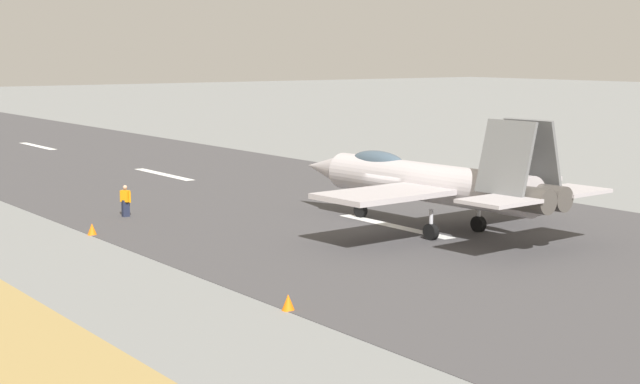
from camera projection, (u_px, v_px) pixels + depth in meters
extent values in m
plane|color=slate|center=(389.00, 225.00, 48.12)|extent=(400.00, 400.00, 0.00)
cube|color=#414041|center=(389.00, 225.00, 48.11)|extent=(240.00, 26.00, 0.02)
cube|color=white|center=(394.00, 226.00, 47.83)|extent=(8.00, 0.70, 0.00)
cube|color=white|center=(164.00, 174.00, 67.87)|extent=(8.00, 0.70, 0.00)
cube|color=white|center=(37.00, 146.00, 88.04)|extent=(8.00, 0.70, 0.00)
cylinder|color=#B1AAAC|center=(428.00, 182.00, 46.42)|extent=(12.55, 2.64, 1.83)
cone|color=#B1AAAC|center=(325.00, 168.00, 52.29)|extent=(2.97, 1.74, 1.56)
ellipsoid|color=#3F5160|center=(378.00, 162.00, 49.01)|extent=(3.66, 1.33, 1.10)
cylinder|color=#47423D|center=(528.00, 199.00, 41.18)|extent=(2.27, 1.24, 1.10)
cylinder|color=#47423D|center=(544.00, 197.00, 41.87)|extent=(2.27, 1.24, 1.10)
cube|color=#B1AAAC|center=(383.00, 194.00, 43.28)|extent=(3.77, 5.99, 0.24)
cube|color=#B1AAAC|center=(497.00, 180.00, 48.05)|extent=(3.77, 5.99, 0.24)
cube|color=#B1AAAC|center=(499.00, 201.00, 40.00)|extent=(2.58, 2.95, 0.16)
cube|color=#B1AAAC|center=(571.00, 191.00, 43.01)|extent=(2.58, 2.95, 0.16)
cube|color=slate|center=(506.00, 158.00, 41.45)|extent=(2.66, 1.11, 3.14)
cube|color=slate|center=(533.00, 155.00, 42.58)|extent=(2.66, 1.11, 3.14)
cylinder|color=silver|center=(361.00, 204.00, 50.32)|extent=(0.18, 0.18, 1.40)
cylinder|color=black|center=(360.00, 210.00, 50.36)|extent=(0.78, 0.35, 0.76)
cylinder|color=silver|center=(431.00, 225.00, 44.27)|extent=(0.18, 0.18, 1.40)
cylinder|color=black|center=(431.00, 232.00, 44.31)|extent=(0.78, 0.35, 0.76)
cylinder|color=silver|center=(479.00, 217.00, 46.27)|extent=(0.18, 0.18, 1.40)
cylinder|color=black|center=(478.00, 224.00, 46.32)|extent=(0.78, 0.35, 0.76)
cube|color=#1E2338|center=(126.00, 208.00, 50.52)|extent=(0.24, 0.36, 0.88)
cube|color=orange|center=(125.00, 196.00, 50.43)|extent=(0.52, 0.44, 0.60)
sphere|color=tan|center=(125.00, 187.00, 50.36)|extent=(0.22, 0.22, 0.22)
cylinder|color=orange|center=(130.00, 197.00, 50.29)|extent=(0.10, 0.10, 0.56)
cylinder|color=orange|center=(121.00, 196.00, 50.57)|extent=(0.10, 0.10, 0.56)
cone|color=orange|center=(288.00, 302.00, 32.33)|extent=(0.44, 0.44, 0.55)
cone|color=orange|center=(92.00, 229.00, 45.57)|extent=(0.44, 0.44, 0.55)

